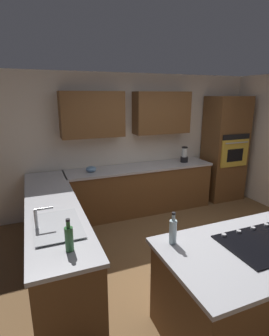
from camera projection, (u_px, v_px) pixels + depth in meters
The scene contains 15 objects.
ground_plane at pixel (195, 257), 3.71m from camera, with size 14.00×14.00×0.00m, color brown.
wall_back at pixel (136, 135), 5.12m from camera, with size 6.00×0.44×2.60m.
lower_cabinets_back at pixel (140, 190), 5.10m from camera, with size 2.80×0.60×0.86m, color brown.
countertop_back at pixel (141, 168), 4.98m from camera, with size 2.84×0.64×0.04m, color #B2B2B7.
lower_cabinets_side at pixel (55, 236), 3.43m from camera, with size 0.60×2.90×0.86m, color brown.
countertop_side at pixel (52, 204), 3.31m from camera, with size 0.64×2.94×0.04m, color #B2B2B7.
island_base at pixel (258, 287), 2.51m from camera, with size 1.84×0.92×0.86m, color brown.
island_top at pixel (264, 246), 2.39m from camera, with size 1.92×1.00×0.04m, color #B2B2B7.
wall_oven at pixel (225, 149), 5.62m from camera, with size 0.80×0.66×2.18m.
sink_unit at pixel (57, 225), 2.69m from camera, with size 0.46×0.70×0.23m.
cooktop at pixel (264, 243), 2.39m from camera, with size 0.76×0.56×0.03m.
blender at pixel (184, 156), 5.27m from camera, with size 0.15×0.15×0.31m.
mixing_bowl at pixel (91, 169), 4.61m from camera, with size 0.19×0.19×0.10m, color #668CB2.
dish_soap_bottle at pixel (69, 238), 2.25m from camera, with size 0.07×0.07×0.30m.
oil_bottle at pixel (173, 231), 2.37m from camera, with size 0.07×0.07×0.30m.
Camera 1 is at (2.00, 2.69, 2.20)m, focal length 28.12 mm.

